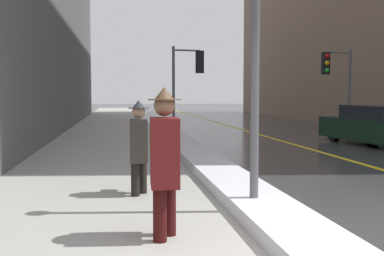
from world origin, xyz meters
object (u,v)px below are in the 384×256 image
(lamp_post, at_px, (256,15))
(traffic_light_far, at_px, (335,73))
(pedestrian_in_glasses, at_px, (165,157))
(pedestrian_with_shoulder_bag, at_px, (139,144))
(parked_car_dark_green, at_px, (379,126))
(traffic_light_near, at_px, (190,71))

(lamp_post, height_order, traffic_light_far, lamp_post)
(pedestrian_in_glasses, xyz_separation_m, pedestrian_with_shoulder_bag, (-0.19, 2.45, -0.10))
(lamp_post, height_order, pedestrian_with_shoulder_bag, lamp_post)
(pedestrian_in_glasses, distance_m, pedestrian_with_shoulder_bag, 2.46)
(pedestrian_with_shoulder_bag, height_order, parked_car_dark_green, pedestrian_with_shoulder_bag)
(lamp_post, height_order, pedestrian_in_glasses, lamp_post)
(lamp_post, relative_size, pedestrian_in_glasses, 2.60)
(parked_car_dark_green, bearing_deg, traffic_light_near, 43.78)
(lamp_post, relative_size, traffic_light_far, 1.28)
(traffic_light_far, xyz_separation_m, parked_car_dark_green, (-0.38, -4.16, -1.91))
(traffic_light_near, height_order, parked_car_dark_green, traffic_light_near)
(traffic_light_near, distance_m, pedestrian_in_glasses, 14.20)
(traffic_light_near, bearing_deg, pedestrian_in_glasses, -107.80)
(pedestrian_in_glasses, bearing_deg, lamp_post, 130.72)
(traffic_light_near, xyz_separation_m, pedestrian_in_glasses, (-2.35, -13.91, -1.62))
(traffic_light_far, height_order, parked_car_dark_green, traffic_light_far)
(traffic_light_near, distance_m, pedestrian_with_shoulder_bag, 11.86)
(pedestrian_in_glasses, relative_size, parked_car_dark_green, 0.35)
(lamp_post, distance_m, parked_car_dark_green, 10.51)
(lamp_post, distance_m, traffic_light_far, 13.97)
(lamp_post, relative_size, parked_car_dark_green, 0.92)
(lamp_post, bearing_deg, parked_car_dark_green, 51.01)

